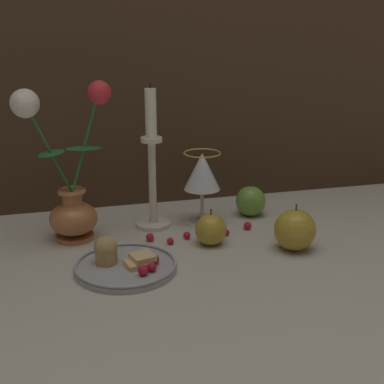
# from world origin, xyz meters

# --- Properties ---
(ground_plane) EXTENTS (2.40, 2.40, 0.00)m
(ground_plane) POSITION_xyz_m (0.00, 0.00, 0.00)
(ground_plane) COLOR #B7B2A3
(ground_plane) RESTS_ON ground
(vase) EXTENTS (0.19, 0.10, 0.33)m
(vase) POSITION_xyz_m (-0.18, 0.08, 0.11)
(vase) COLOR #B77042
(vase) RESTS_ON ground_plane
(plate_with_pastries) EXTENTS (0.19, 0.19, 0.06)m
(plate_with_pastries) POSITION_xyz_m (-0.09, -0.09, 0.01)
(plate_with_pastries) COLOR #A3A3A8
(plate_with_pastries) RESTS_ON ground_plane
(wine_glass) EXTENTS (0.08, 0.08, 0.16)m
(wine_glass) POSITION_xyz_m (0.11, 0.10, 0.11)
(wine_glass) COLOR silver
(wine_glass) RESTS_ON ground_plane
(candlestick) EXTENTS (0.08, 0.08, 0.31)m
(candlestick) POSITION_xyz_m (0.00, 0.11, 0.13)
(candlestick) COLOR silver
(candlestick) RESTS_ON ground_plane
(apple_beside_vase) EXTENTS (0.08, 0.08, 0.09)m
(apple_beside_vase) POSITION_xyz_m (0.25, -0.09, 0.04)
(apple_beside_vase) COLOR #B2932D
(apple_beside_vase) RESTS_ON ground_plane
(apple_near_glass) EXTENTS (0.07, 0.07, 0.08)m
(apple_near_glass) POSITION_xyz_m (0.23, 0.12, 0.04)
(apple_near_glass) COLOR #669938
(apple_near_glass) RESTS_ON ground_plane
(apple_at_table_edge) EXTENTS (0.06, 0.06, 0.08)m
(apple_at_table_edge) POSITION_xyz_m (0.09, -0.02, 0.03)
(apple_at_table_edge) COLOR #B2932D
(apple_at_table_edge) RESTS_ON ground_plane
(berry_near_plate) EXTENTS (0.02, 0.02, 0.02)m
(berry_near_plate) POSITION_xyz_m (0.20, 0.04, 0.01)
(berry_near_plate) COLOR #AD192D
(berry_near_plate) RESTS_ON ground_plane
(berry_front_center) EXTENTS (0.02, 0.02, 0.02)m
(berry_front_center) POSITION_xyz_m (0.05, 0.02, 0.01)
(berry_front_center) COLOR #AD192D
(berry_front_center) RESTS_ON ground_plane
(berry_by_glass_stem) EXTENTS (0.01, 0.01, 0.01)m
(berry_by_glass_stem) POSITION_xyz_m (0.14, 0.01, 0.01)
(berry_by_glass_stem) COLOR #AD192D
(berry_by_glass_stem) RESTS_ON ground_plane
(berry_under_candlestick) EXTENTS (0.02, 0.02, 0.02)m
(berry_under_candlestick) POSITION_xyz_m (-0.02, 0.03, 0.01)
(berry_under_candlestick) COLOR #AD192D
(berry_under_candlestick) RESTS_ON ground_plane
(berry_far_right) EXTENTS (0.01, 0.01, 0.01)m
(berry_far_right) POSITION_xyz_m (0.01, 0.00, 0.01)
(berry_far_right) COLOR #AD192D
(berry_far_right) RESTS_ON ground_plane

